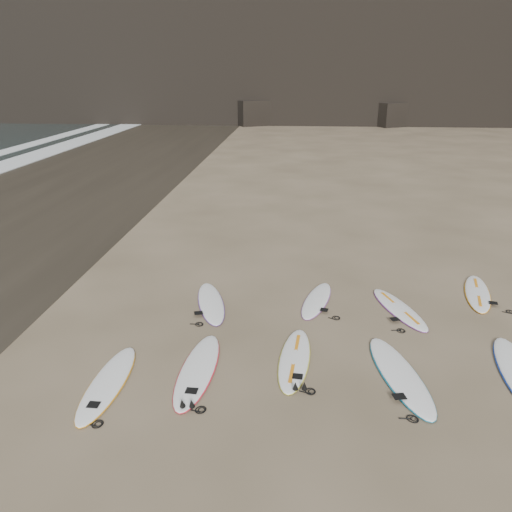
{
  "coord_description": "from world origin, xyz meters",
  "views": [
    {
      "loc": [
        -1.09,
        -8.46,
        5.43
      ],
      "look_at": [
        -1.94,
        2.0,
        1.5
      ],
      "focal_mm": 35.0,
      "sensor_mm": 36.0,
      "label": 1
    }
  ],
  "objects": [
    {
      "name": "surfboard_7",
      "position": [
        1.47,
        2.56,
        0.04
      ],
      "size": [
        1.3,
        2.42,
        0.09
      ],
      "primitive_type": "ellipsoid",
      "rotation": [
        0.0,
        0.0,
        0.33
      ],
      "color": "white",
      "rests_on": "ground"
    },
    {
      "name": "ground",
      "position": [
        0.0,
        0.0,
        0.0
      ],
      "size": [
        240.0,
        240.0,
        0.0
      ],
      "primitive_type": "plane",
      "color": "#897559",
      "rests_on": "ground"
    },
    {
      "name": "surfboard_8",
      "position": [
        3.65,
        3.65,
        0.04
      ],
      "size": [
        1.13,
        2.49,
        0.09
      ],
      "primitive_type": "ellipsoid",
      "rotation": [
        0.0,
        0.0,
        -0.24
      ],
      "color": "white",
      "rests_on": "ground"
    },
    {
      "name": "surfboard_3",
      "position": [
        0.96,
        -0.26,
        0.05
      ],
      "size": [
        1.2,
        2.81,
        0.1
      ],
      "primitive_type": "ellipsoid",
      "rotation": [
        0.0,
        0.0,
        0.2
      ],
      "color": "white",
      "rests_on": "ground"
    },
    {
      "name": "surfboard_1",
      "position": [
        -2.87,
        -0.4,
        0.05
      ],
      "size": [
        0.75,
        2.65,
        0.09
      ],
      "primitive_type": "ellipsoid",
      "rotation": [
        0.0,
        0.0,
        -0.04
      ],
      "color": "white",
      "rests_on": "ground"
    },
    {
      "name": "surfboard_0",
      "position": [
        -4.44,
        -0.95,
        0.04
      ],
      "size": [
        0.64,
        2.5,
        0.09
      ],
      "primitive_type": "ellipsoid",
      "rotation": [
        0.0,
        0.0,
        -0.02
      ],
      "color": "white",
      "rests_on": "ground"
    },
    {
      "name": "surfboard_2",
      "position": [
        -1.02,
        0.14,
        0.04
      ],
      "size": [
        0.79,
        2.43,
        0.09
      ],
      "primitive_type": "ellipsoid",
      "rotation": [
        0.0,
        0.0,
        -0.09
      ],
      "color": "white",
      "rests_on": "ground"
    },
    {
      "name": "surfboard_6",
      "position": [
        -0.5,
        2.89,
        0.04
      ],
      "size": [
        1.08,
        2.29,
        0.08
      ],
      "primitive_type": "ellipsoid",
      "rotation": [
        0.0,
        0.0,
        -0.26
      ],
      "color": "white",
      "rests_on": "ground"
    },
    {
      "name": "surfboard_5",
      "position": [
        -3.1,
        2.53,
        0.04
      ],
      "size": [
        1.21,
        2.49,
        0.09
      ],
      "primitive_type": "ellipsoid",
      "rotation": [
        0.0,
        0.0,
        0.27
      ],
      "color": "white",
      "rests_on": "ground"
    }
  ]
}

